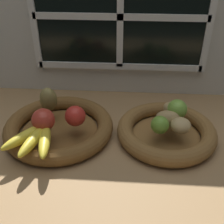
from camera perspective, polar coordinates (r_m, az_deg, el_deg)
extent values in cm
cube|color=#9E774C|center=(94.29, 0.65, -4.86)|extent=(140.00, 90.00, 3.00)
cube|color=silver|center=(108.60, 1.72, 17.45)|extent=(140.00, 3.00, 55.00)
cube|color=black|center=(105.89, 1.71, 19.01)|extent=(64.00, 0.80, 38.00)
cube|color=white|center=(105.31, 1.69, 18.93)|extent=(2.40, 1.20, 38.00)
cube|color=white|center=(105.31, 1.69, 18.93)|extent=(64.00, 1.20, 2.40)
cube|color=white|center=(111.23, -15.95, 18.53)|extent=(2.40, 1.20, 40.40)
cube|color=white|center=(108.89, 19.64, 17.64)|extent=(2.40, 1.20, 40.40)
cube|color=white|center=(111.33, 1.54, 9.39)|extent=(64.00, 1.20, 2.40)
cylinder|color=brown|center=(94.35, -10.68, -3.97)|extent=(25.10, 25.10, 1.00)
torus|color=brown|center=(93.19, -10.81, -2.98)|extent=(35.63, 35.63, 5.02)
cylinder|color=brown|center=(92.49, 10.91, -4.85)|extent=(21.96, 21.96, 1.00)
torus|color=brown|center=(91.30, 11.04, -3.85)|extent=(31.79, 31.79, 5.02)
sphere|color=#B73828|center=(86.50, -13.91, -1.61)|extent=(7.12, 7.12, 7.12)
sphere|color=red|center=(87.11, -7.54, -0.81)|extent=(6.51, 6.51, 6.51)
ellipsoid|color=olive|center=(95.86, -12.89, 2.57)|extent=(6.99, 6.58, 8.31)
ellipsoid|color=yellow|center=(84.48, -17.37, -4.77)|extent=(11.91, 14.70, 3.21)
ellipsoid|color=yellow|center=(82.52, -15.75, -5.46)|extent=(6.57, 16.16, 3.21)
ellipsoid|color=yellow|center=(81.51, -13.61, -5.63)|extent=(6.15, 16.16, 3.21)
sphere|color=brown|center=(87.87, -13.20, -2.45)|extent=(2.89, 2.89, 2.89)
ellipsoid|color=tan|center=(92.80, 12.41, 0.35)|extent=(8.85, 9.22, 4.94)
ellipsoid|color=#A38451|center=(88.51, 11.37, -1.28)|extent=(8.25, 6.06, 4.85)
ellipsoid|color=tan|center=(86.29, 13.89, -2.68)|extent=(7.78, 7.64, 4.67)
sphere|color=#6B9E33|center=(84.50, 9.79, -2.60)|extent=(5.54, 5.54, 5.54)
sphere|color=#7AAD3D|center=(92.10, 13.19, 0.54)|extent=(6.50, 6.50, 6.50)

